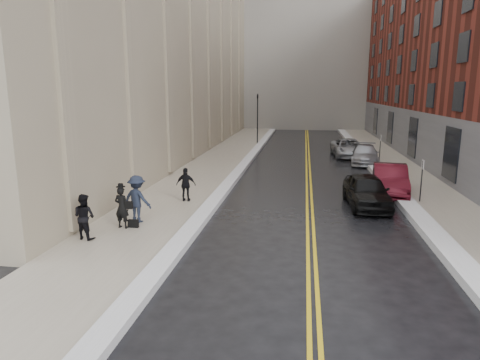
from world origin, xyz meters
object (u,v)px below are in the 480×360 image
(car_silver_far, at_px, (348,148))
(pedestrian_c, at_px, (186,185))
(car_silver_near, at_px, (365,154))
(car_black, at_px, (367,191))
(pedestrian_main, at_px, (122,207))
(pedestrian_a, at_px, (84,216))
(car_maroon, at_px, (390,180))
(pedestrian_b, at_px, (137,199))

(car_silver_far, bearing_deg, pedestrian_c, -123.43)
(car_silver_near, height_order, car_silver_far, car_silver_far)
(car_black, xyz_separation_m, pedestrian_main, (-10.14, -5.29, 0.20))
(car_black, xyz_separation_m, car_silver_far, (0.70, 16.17, -0.03))
(car_silver_far, relative_size, pedestrian_c, 3.26)
(car_silver_near, relative_size, pedestrian_main, 2.94)
(pedestrian_main, xyz_separation_m, pedestrian_c, (1.38, 4.49, -0.01))
(pedestrian_a, bearing_deg, pedestrian_c, -94.60)
(car_maroon, xyz_separation_m, pedestrian_a, (-12.58, -9.50, 0.19))
(car_silver_far, bearing_deg, pedestrian_b, -121.35)
(car_silver_far, bearing_deg, car_maroon, -90.42)
(pedestrian_b, height_order, pedestrian_c, pedestrian_b)
(car_black, distance_m, pedestrian_b, 10.80)
(car_maroon, xyz_separation_m, pedestrian_c, (-10.37, -3.60, 0.18))
(car_silver_far, xyz_separation_m, pedestrian_main, (-10.84, -21.46, 0.23))
(pedestrian_main, bearing_deg, pedestrian_a, 69.14)
(car_silver_far, bearing_deg, pedestrian_main, -121.09)
(pedestrian_b, bearing_deg, car_black, -139.40)
(car_black, bearing_deg, pedestrian_main, -156.08)
(car_maroon, bearing_deg, pedestrian_main, -138.44)
(car_maroon, xyz_separation_m, pedestrian_b, (-11.44, -7.25, 0.33))
(car_silver_far, xyz_separation_m, pedestrian_b, (-10.53, -20.62, 0.38))
(car_silver_near, relative_size, pedestrian_c, 2.96)
(car_maroon, distance_m, car_silver_near, 9.98)
(car_silver_near, relative_size, car_silver_far, 0.91)
(car_maroon, distance_m, pedestrian_main, 14.26)
(car_maroon, height_order, pedestrian_a, pedestrian_a)
(pedestrian_a, height_order, pedestrian_c, pedestrian_a)
(car_black, height_order, pedestrian_a, pedestrian_a)
(car_black, xyz_separation_m, pedestrian_b, (-9.84, -4.45, 0.35))
(car_silver_far, height_order, pedestrian_main, pedestrian_main)
(pedestrian_a, xyz_separation_m, pedestrian_b, (1.15, 2.25, 0.14))
(car_black, distance_m, pedestrian_a, 12.86)
(car_silver_far, height_order, pedestrian_a, pedestrian_a)
(car_silver_near, bearing_deg, pedestrian_main, -116.67)
(car_silver_far, relative_size, pedestrian_b, 2.75)
(car_black, distance_m, car_maroon, 3.23)
(pedestrian_main, height_order, pedestrian_b, pedestrian_b)
(car_maroon, height_order, car_silver_far, car_maroon)
(pedestrian_b, bearing_deg, car_silver_far, -100.78)
(car_silver_near, distance_m, pedestrian_c, 17.09)
(car_silver_near, bearing_deg, pedestrian_c, -121.00)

